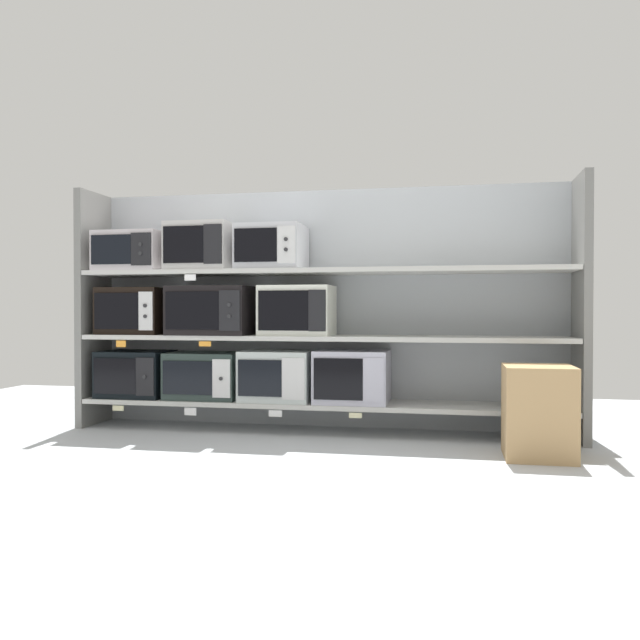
% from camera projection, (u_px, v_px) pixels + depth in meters
% --- Properties ---
extents(ground, '(7.15, 6.00, 0.02)m').
position_uv_depth(ground, '(282.00, 470.00, 3.29)').
color(ground, '#B2B7BC').
extents(back_panel, '(3.35, 0.04, 1.60)m').
position_uv_depth(back_panel, '(326.00, 308.00, 4.48)').
color(back_panel, '#9EA3A8').
rests_on(back_panel, ground).
extents(upright_left, '(0.05, 0.41, 1.60)m').
position_uv_depth(upright_left, '(94.00, 308.00, 4.57)').
color(upright_left, slate).
rests_on(upright_left, ground).
extents(upright_right, '(0.05, 0.41, 1.60)m').
position_uv_depth(upright_right, '(582.00, 308.00, 3.95)').
color(upright_right, slate).
rests_on(upright_right, ground).
extents(shelf_0, '(3.15, 0.41, 0.03)m').
position_uv_depth(shelf_0, '(320.00, 404.00, 4.27)').
color(shelf_0, beige).
rests_on(shelf_0, ground).
extents(microwave_0, '(0.45, 0.38, 0.31)m').
position_uv_depth(microwave_0, '(136.00, 374.00, 4.51)').
color(microwave_0, black).
rests_on(microwave_0, shelf_0).
extents(microwave_1, '(0.49, 0.36, 0.31)m').
position_uv_depth(microwave_1, '(205.00, 375.00, 4.41)').
color(microwave_1, '#263430').
rests_on(microwave_1, shelf_0).
extents(microwave_2, '(0.46, 0.39, 0.33)m').
position_uv_depth(microwave_2, '(278.00, 375.00, 4.32)').
color(microwave_2, '#B5BFBC').
rests_on(microwave_2, shelf_0).
extents(microwave_3, '(0.46, 0.39, 0.34)m').
position_uv_depth(microwave_3, '(352.00, 376.00, 4.22)').
color(microwave_3, '#B1B0C2').
rests_on(microwave_3, shelf_0).
extents(price_tag_0, '(0.08, 0.00, 0.03)m').
position_uv_depth(price_tag_0, '(118.00, 408.00, 4.32)').
color(price_tag_0, beige).
extents(price_tag_1, '(0.08, 0.00, 0.05)m').
position_uv_depth(price_tag_1, '(190.00, 412.00, 4.22)').
color(price_tag_1, white).
extents(price_tag_2, '(0.09, 0.00, 0.04)m').
position_uv_depth(price_tag_2, '(275.00, 414.00, 4.11)').
color(price_tag_2, white).
extents(price_tag_3, '(0.08, 0.00, 0.03)m').
position_uv_depth(price_tag_3, '(355.00, 415.00, 4.01)').
color(price_tag_3, beige).
extents(shelf_1, '(3.15, 0.41, 0.03)m').
position_uv_depth(shelf_1, '(320.00, 338.00, 4.26)').
color(shelf_1, beige).
extents(microwave_4, '(0.44, 0.35, 0.32)m').
position_uv_depth(microwave_4, '(135.00, 311.00, 4.50)').
color(microwave_4, black).
rests_on(microwave_4, shelf_1).
extents(microwave_5, '(0.53, 0.44, 0.32)m').
position_uv_depth(microwave_5, '(213.00, 310.00, 4.39)').
color(microwave_5, black).
rests_on(microwave_5, shelf_1).
extents(microwave_6, '(0.46, 0.36, 0.32)m').
position_uv_depth(microwave_6, '(297.00, 311.00, 4.28)').
color(microwave_6, silver).
rests_on(microwave_6, shelf_1).
extents(price_tag_4, '(0.07, 0.00, 0.04)m').
position_uv_depth(price_tag_4, '(121.00, 344.00, 4.31)').
color(price_tag_4, orange).
extents(price_tag_5, '(0.08, 0.00, 0.03)m').
position_uv_depth(price_tag_5, '(205.00, 344.00, 4.19)').
color(price_tag_5, orange).
extents(shelf_2, '(3.15, 0.41, 0.03)m').
position_uv_depth(shelf_2, '(320.00, 272.00, 4.26)').
color(shelf_2, beige).
extents(microwave_7, '(0.45, 0.43, 0.27)m').
position_uv_depth(microwave_7, '(135.00, 252.00, 4.50)').
color(microwave_7, '#BCB3B7').
rests_on(microwave_7, shelf_2).
extents(microwave_8, '(0.42, 0.40, 0.32)m').
position_uv_depth(microwave_8, '(203.00, 247.00, 4.40)').
color(microwave_8, '#BBB8B5').
rests_on(microwave_8, shelf_2).
extents(microwave_9, '(0.42, 0.39, 0.29)m').
position_uv_depth(microwave_9, '(272.00, 248.00, 4.31)').
color(microwave_9, silver).
rests_on(microwave_9, shelf_2).
extents(price_tag_6, '(0.08, 0.00, 0.04)m').
position_uv_depth(price_tag_6, '(190.00, 277.00, 4.21)').
color(price_tag_6, white).
extents(shipping_carton, '(0.36, 0.36, 0.49)m').
position_uv_depth(shipping_carton, '(539.00, 412.00, 3.52)').
color(shipping_carton, tan).
rests_on(shipping_carton, ground).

